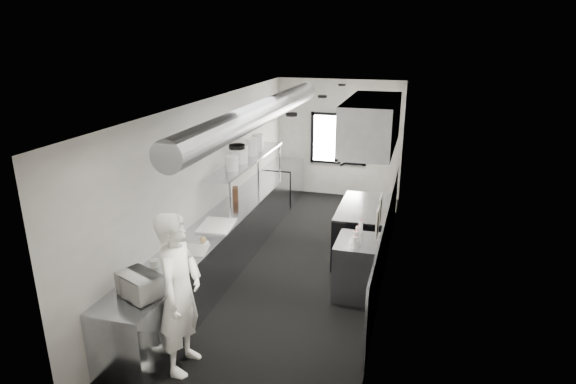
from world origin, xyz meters
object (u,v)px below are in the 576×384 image
Objects in this scene: plate_stack_b at (241,154)px; squeeze_bottle_c at (358,236)px; pass_shelf at (248,160)px; line_cook at (180,293)px; far_work_table at (283,182)px; deli_tub_a at (135,283)px; prep_counter at (221,245)px; squeeze_bottle_d at (358,232)px; plate_stack_a at (232,163)px; bottle_station at (357,268)px; exhaust_hood at (371,124)px; squeeze_bottle_a at (355,243)px; deli_tub_b at (154,263)px; range at (362,231)px; plate_stack_d at (258,142)px; small_plate at (203,243)px; squeeze_bottle_b at (355,237)px; knife_block at (235,194)px; squeeze_bottle_e at (361,227)px; plate_stack_c at (251,147)px; microwave at (139,285)px; cutting_board at (216,225)px.

plate_stack_b is 1.95× the size of squeeze_bottle_c.
line_cook is (0.59, -3.91, -0.55)m from pass_shelf.
deli_tub_a reaches higher than far_work_table.
prep_counter is 2.00× the size of pass_shelf.
far_work_table is at bearing 120.83° from squeeze_bottle_d.
bottle_station is at bearing -20.11° from plate_stack_a.
squeeze_bottle_c is (2.40, 2.05, 0.03)m from deli_tub_a.
pass_shelf reaches higher than far_work_table.
line_cook is at bearing -115.17° from exhaust_hood.
deli_tub_b is at bearing -152.76° from squeeze_bottle_a.
squeeze_bottle_d is (2.31, -1.60, -0.54)m from pass_shelf.
squeeze_bottle_a is (2.45, 1.26, 0.04)m from deli_tub_b.
plate_stack_a is 1.55× the size of squeeze_bottle_c.
plate_stack_b is 2.74m from squeeze_bottle_d.
range is at bearing 28.74° from prep_counter.
bottle_station is 3.58m from plate_stack_d.
squeeze_bottle_d is (2.13, 0.82, 0.08)m from small_plate.
small_plate is 0.93× the size of squeeze_bottle_b.
knife_block reaches higher than prep_counter.
squeeze_bottle_a reaches higher than deli_tub_a.
exhaust_hood is 1.77m from squeeze_bottle_e.
plate_stack_b is (-0.60, 3.57, 0.75)m from line_cook.
prep_counter is 6.67× the size of bottle_station.
small_plate is 2.81m from plate_stack_c.
plate_stack_a reaches higher than microwave.
squeeze_bottle_b reaches higher than cutting_board.
microwave is 0.71× the size of cutting_board.
range is at bearing 34.07° from cutting_board.
line_cook is at bearing -124.51° from squeeze_bottle_e.
plate_stack_c is at bearing 141.47° from squeeze_bottle_d.
squeeze_bottle_e is (0.09, -1.09, 0.53)m from range.
squeeze_bottle_c is at bearing -40.15° from plate_stack_c.
squeeze_bottle_e is at bearing 37.11° from deli_tub_b.
line_cook is at bearing -128.37° from bottle_station.
bottle_station is (2.34, -1.70, -1.09)m from pass_shelf.
plate_stack_a is (-2.32, 0.85, 1.25)m from bottle_station.
knife_block is 1.25× the size of squeeze_bottle_e.
plate_stack_c is (-0.20, 2.68, 0.83)m from small_plate.
bottle_station is 0.75× the size of far_work_table.
exhaust_hood is 13.47× the size of squeeze_bottle_c.
plate_stack_d is (-0.02, 0.99, 0.01)m from plate_stack_b.
deli_tub_a is 0.71× the size of squeeze_bottle_e.
cutting_board is (-0.50, 2.16, -0.07)m from line_cook.
squeeze_bottle_b is at bearing -110.79° from bottle_station.
plate_stack_b is at bearing 88.83° from deli_tub_a.
squeeze_bottle_c is at bearing -30.64° from plate_stack_b.
cutting_board is at bearing -87.07° from pass_shelf.
pass_shelf reaches higher than squeeze_bottle_e.
squeeze_bottle_e reaches higher than deli_tub_a.
squeeze_bottle_c reaches higher than bottle_station.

